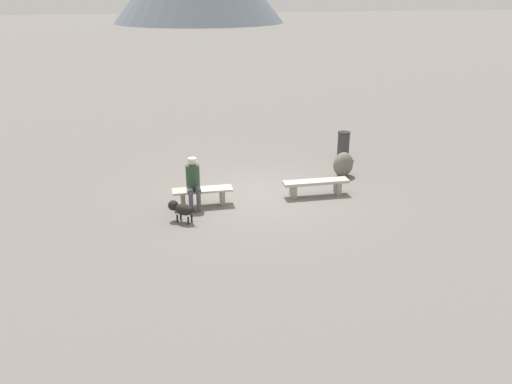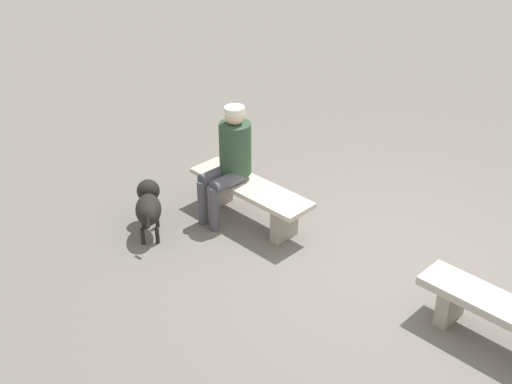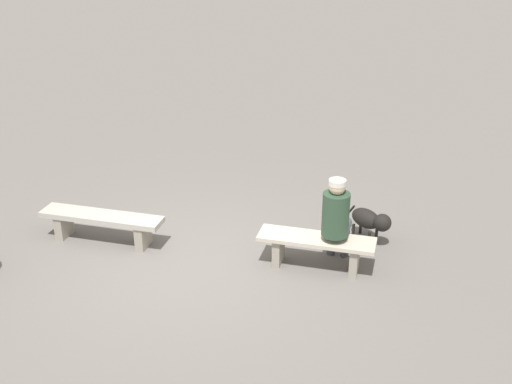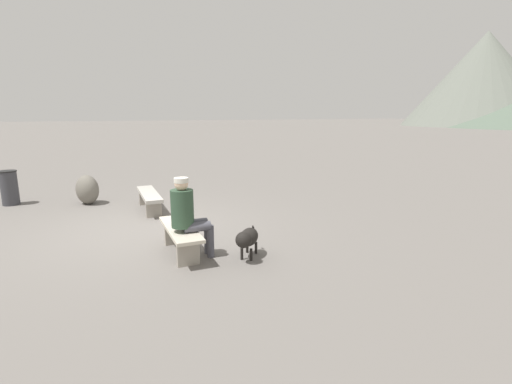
% 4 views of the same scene
% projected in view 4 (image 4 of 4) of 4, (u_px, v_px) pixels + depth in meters
% --- Properties ---
extents(ground, '(210.00, 210.00, 0.06)m').
position_uv_depth(ground, '(143.00, 231.00, 7.37)').
color(ground, slate).
extents(bench_left, '(1.79, 0.40, 0.43)m').
position_uv_depth(bench_left, '(149.00, 197.00, 8.74)').
color(bench_left, gray).
rests_on(bench_left, ground).
extents(bench_right, '(1.53, 0.45, 0.45)m').
position_uv_depth(bench_right, '(180.00, 235.00, 6.03)').
color(bench_right, gray).
rests_on(bench_right, ground).
extents(seated_person, '(0.36, 0.64, 1.30)m').
position_uv_depth(seated_person, '(188.00, 212.00, 5.77)').
color(seated_person, '#2D4733').
rests_on(seated_person, ground).
extents(dog, '(0.64, 0.57, 0.50)m').
position_uv_depth(dog, '(248.00, 238.00, 5.83)').
color(dog, black).
rests_on(dog, ground).
extents(trash_bin, '(0.41, 0.41, 0.85)m').
position_uv_depth(trash_bin, '(9.00, 188.00, 9.25)').
color(trash_bin, '#38383D').
rests_on(trash_bin, ground).
extents(boulder, '(0.81, 0.74, 0.73)m').
position_uv_depth(boulder, '(87.00, 190.00, 9.35)').
color(boulder, '#6B665B').
rests_on(boulder, ground).
extents(distant_peak_1, '(25.21, 25.21, 15.47)m').
position_uv_depth(distant_peak_1, '(483.00, 79.00, 63.21)').
color(distant_peak_1, slate).
rests_on(distant_peak_1, ground).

